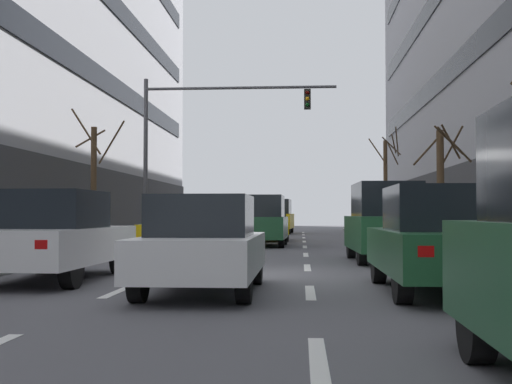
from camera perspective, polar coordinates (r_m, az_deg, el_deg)
The scene contains 32 objects.
ground_plane at distance 14.01m, azimuth -2.04°, elevation -7.20°, with size 120.00×120.00×0.00m, color #515156.
lane_stripe_l1_s3 at distance 11.36m, azimuth -11.75°, elevation -8.37°, with size 0.16×2.00×0.01m, color silver.
lane_stripe_l1_s4 at distance 16.21m, azimuth -6.94°, elevation -6.45°, with size 0.16×2.00×0.01m, color silver.
lane_stripe_l1_s5 at distance 21.13m, azimuth -4.38°, elevation -5.40°, with size 0.16×2.00×0.01m, color silver.
lane_stripe_l1_s6 at distance 26.08m, azimuth -2.79°, elevation -4.74°, with size 0.16×2.00×0.01m, color silver.
lane_stripe_l1_s7 at distance 31.05m, azimuth -1.71°, elevation -4.29°, with size 0.16×2.00×0.01m, color silver.
lane_stripe_l1_s8 at distance 36.03m, azimuth -0.93°, elevation -3.96°, with size 0.16×2.00×0.01m, color silver.
lane_stripe_l1_s9 at distance 41.01m, azimuth -0.34°, elevation -3.72°, with size 0.16×2.00×0.01m, color silver.
lane_stripe_l1_s10 at distance 45.99m, azimuth 0.12°, elevation -3.52°, with size 0.16×2.00×0.01m, color silver.
lane_stripe_l2_s2 at distance 6.02m, azimuth 5.42°, elevation -14.24°, with size 0.16×2.00×0.01m, color silver.
lane_stripe_l2_s3 at distance 10.95m, azimuth 4.72°, elevation -8.65°, with size 0.16×2.00×0.01m, color silver.
lane_stripe_l2_s4 at distance 15.93m, azimuth 4.47°, elevation -6.54°, with size 0.16×2.00×0.01m, color silver.
lane_stripe_l2_s5 at distance 20.91m, azimuth 4.34°, elevation -5.44°, with size 0.16×2.00×0.01m, color silver.
lane_stripe_l2_s6 at distance 25.91m, azimuth 4.25°, elevation -4.76°, with size 0.16×2.00×0.01m, color silver.
lane_stripe_l2_s7 at distance 30.90m, azimuth 4.20°, elevation -4.30°, with size 0.16×2.00×0.01m, color silver.
lane_stripe_l2_s8 at distance 35.90m, azimuth 4.16°, elevation -3.97°, with size 0.16×2.00×0.01m, color silver.
lane_stripe_l2_s9 at distance 40.90m, azimuth 4.13°, elevation -3.72°, with size 0.16×2.00×0.01m, color silver.
lane_stripe_l2_s10 at distance 45.89m, azimuth 4.11°, elevation -3.52°, with size 0.16×2.00×0.01m, color silver.
car_driving_0 at distance 13.35m, azimuth -17.06°, elevation -3.69°, with size 2.00×4.66×1.74m.
car_driving_1 at distance 26.47m, azimuth 0.70°, elevation -2.51°, with size 1.86×4.25×2.04m.
taxi_driving_2 at distance 33.47m, azimuth -4.01°, elevation -2.72°, with size 2.03×4.50×1.84m.
taxi_driving_3 at distance 24.32m, azimuth -7.28°, elevation -3.11°, with size 1.77×4.21×1.75m.
car_driving_4 at distance 10.81m, azimuth -4.57°, elevation -4.59°, with size 1.78×4.25×1.59m.
taxi_driving_5 at distance 43.39m, azimuth 1.86°, elevation -2.14°, with size 2.17×4.75×2.44m.
taxi_driving_6 at distance 31.74m, azimuth 1.13°, elevation -2.74°, with size 2.02×4.56×1.87m.
car_parked_1 at distance 11.16m, azimuth 15.78°, elevation -4.06°, with size 1.95×4.65×1.74m.
car_parked_2 at distance 18.11m, azimuth 11.18°, elevation -2.61°, with size 1.95×4.44×2.13m.
traffic_signal_0 at distance 28.20m, azimuth -4.88°, elevation 5.46°, with size 8.22×0.35×6.94m.
street_tree_0 at distance 37.78m, azimuth 11.21°, elevation 0.84°, with size 1.79×1.46×6.00m.
street_tree_2 at distance 25.08m, azimuth -13.86°, elevation 1.00°, with size 1.92×1.86×5.01m.
street_tree_3 at distance 23.36m, azimuth 15.75°, elevation 0.75°, with size 1.93×1.93×4.17m.
pedestrian_0 at distance 19.86m, azimuth 16.11°, elevation -2.29°, with size 0.36×0.45×1.71m.
Camera 1 is at (1.44, -13.87, 1.29)m, focal length 46.17 mm.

